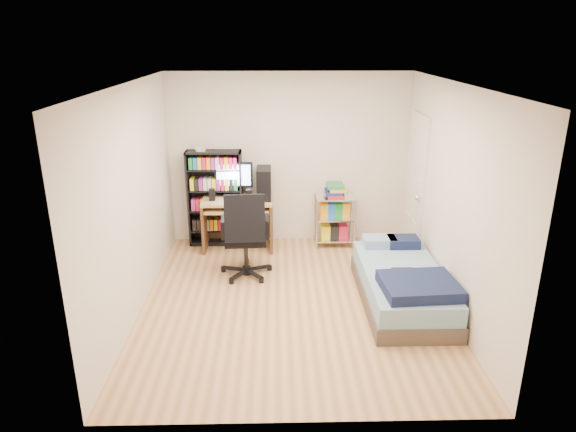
{
  "coord_description": "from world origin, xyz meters",
  "views": [
    {
      "loc": [
        -0.19,
        -5.36,
        2.96
      ],
      "look_at": [
        -0.05,
        0.4,
        0.93
      ],
      "focal_mm": 32.0,
      "sensor_mm": 36.0,
      "label": 1
    }
  ],
  "objects_px": {
    "media_shelf": "(215,197)",
    "office_chair": "(246,250)",
    "bed": "(403,285)",
    "computer_desk": "(245,203)"
  },
  "relations": [
    {
      "from": "media_shelf",
      "to": "office_chair",
      "type": "distance_m",
      "value": 1.29
    },
    {
      "from": "computer_desk",
      "to": "media_shelf",
      "type": "bearing_deg",
      "value": 162.61
    },
    {
      "from": "computer_desk",
      "to": "bed",
      "type": "bearing_deg",
      "value": -42.31
    },
    {
      "from": "office_chair",
      "to": "bed",
      "type": "xyz_separation_m",
      "value": [
        1.86,
        -0.75,
        -0.14
      ]
    },
    {
      "from": "bed",
      "to": "office_chair",
      "type": "bearing_deg",
      "value": 157.97
    },
    {
      "from": "computer_desk",
      "to": "bed",
      "type": "relative_size",
      "value": 0.69
    },
    {
      "from": "media_shelf",
      "to": "office_chair",
      "type": "relative_size",
      "value": 1.27
    },
    {
      "from": "office_chair",
      "to": "bed",
      "type": "relative_size",
      "value": 0.63
    },
    {
      "from": "office_chair",
      "to": "bed",
      "type": "bearing_deg",
      "value": -24.8
    },
    {
      "from": "bed",
      "to": "media_shelf",
      "type": "bearing_deg",
      "value": 141.38
    }
  ]
}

